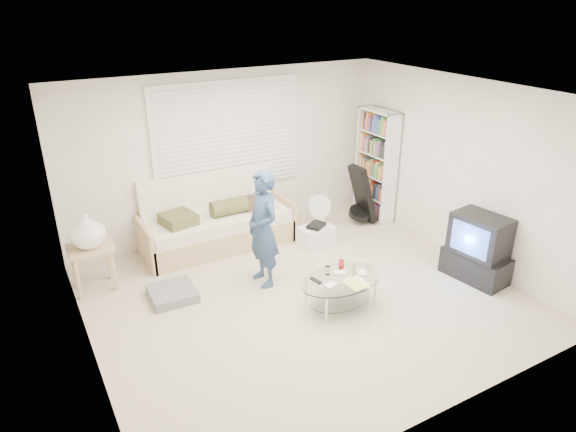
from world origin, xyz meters
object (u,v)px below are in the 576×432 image
tv_unit (478,249)px  bookshelf (376,165)px  futon_sofa (216,223)px  coffee_table (341,284)px

tv_unit → bookshelf: bearing=86.9°
futon_sofa → coffee_table: bearing=-73.9°
bookshelf → tv_unit: bearing=-93.1°
tv_unit → futon_sofa: bearing=135.1°
tv_unit → coffee_table: (-1.94, 0.30, -0.12)m
bookshelf → tv_unit: 2.37m
bookshelf → tv_unit: (-0.13, -2.32, -0.46)m
futon_sofa → coffee_table: 2.37m
bookshelf → tv_unit: size_ratio=2.01×
futon_sofa → tv_unit: 3.66m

